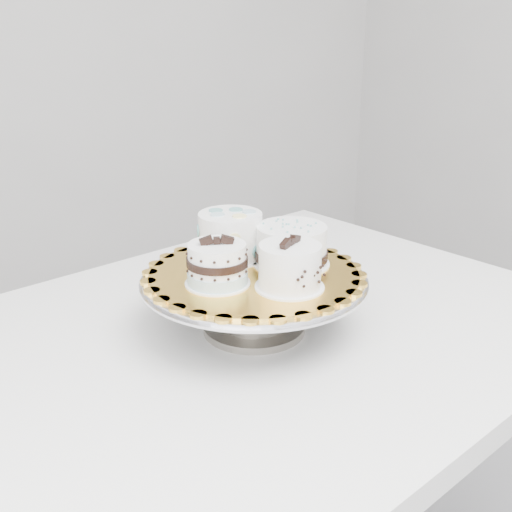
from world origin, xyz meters
TOP-DOWN VIEW (x-y plane):
  - table at (-0.08, 0.28)m, footprint 1.33×0.95m
  - cake_stand at (-0.02, 0.27)m, footprint 0.37×0.37m
  - cake_board at (-0.02, 0.27)m, footprint 0.37×0.37m
  - cake_swirl at (-0.01, 0.19)m, footprint 0.12×0.12m
  - cake_banded at (-0.09, 0.26)m, footprint 0.12×0.12m
  - cake_dots at (-0.01, 0.35)m, footprint 0.13×0.13m
  - cake_ribbon at (0.06, 0.26)m, footprint 0.15×0.15m

SIDE VIEW (x-z plane):
  - table at x=-0.08m, z-range 0.30..1.05m
  - cake_stand at x=-0.02m, z-range 0.77..0.87m
  - cake_board at x=-0.02m, z-range 0.85..0.85m
  - cake_banded at x=-0.09m, z-range 0.84..0.93m
  - cake_ribbon at x=0.06m, z-range 0.85..0.92m
  - cake_swirl at x=-0.01m, z-range 0.85..0.93m
  - cake_dots at x=-0.01m, z-range 0.85..0.93m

